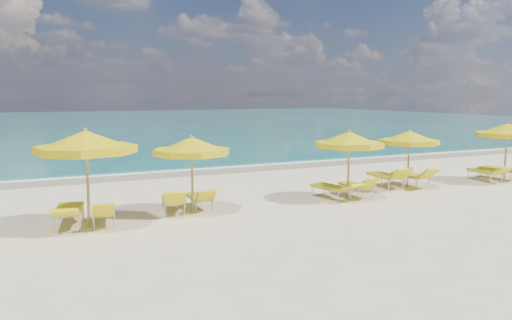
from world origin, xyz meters
name	(u,v)px	position (x,y,z in m)	size (l,w,h in m)	color
ground_plane	(276,203)	(0.00, 0.00, 0.00)	(120.00, 120.00, 0.00)	beige
ocean	(89,123)	(0.00, 48.00, 0.00)	(120.00, 80.00, 0.30)	#12655A
wet_sand_band	(200,171)	(0.00, 7.40, 0.00)	(120.00, 2.60, 0.01)	tan
foam_line	(194,169)	(0.00, 8.20, 0.00)	(120.00, 1.20, 0.03)	white
whitecap_near	(45,154)	(-6.00, 17.00, 0.00)	(14.00, 0.36, 0.05)	white
whitecap_far	(228,136)	(8.00, 24.00, 0.00)	(18.00, 0.30, 0.05)	white
umbrella_3	(86,143)	(-5.67, -0.49, 2.19)	(3.00, 3.00, 2.57)	tan
umbrella_4	(192,147)	(-2.77, -0.09, 1.93)	(2.41, 2.41, 2.26)	tan
umbrella_5	(349,140)	(2.40, -0.44, 1.94)	(2.33, 2.33, 2.28)	tan
umbrella_6	(409,138)	(5.50, 0.23, 1.84)	(2.40, 2.40, 2.16)	tan
umbrella_7	(507,131)	(9.91, -0.30, 2.00)	(3.05, 3.05, 2.35)	tan
lounger_3_left	(69,217)	(-6.12, -0.07, 0.24)	(1.00, 2.17, 0.75)	#A5A8AD
lounger_3_right	(104,217)	(-5.28, -0.31, 0.21)	(0.77, 1.70, 0.76)	#A5A8AD
lounger_4_left	(173,205)	(-3.26, 0.22, 0.22)	(0.91, 1.81, 0.84)	#A5A8AD
lounger_4_right	(199,202)	(-2.41, 0.40, 0.20)	(0.61, 1.65, 0.74)	#A5A8AD
lounger_5_left	(332,192)	(2.01, -0.11, 0.22)	(0.97, 1.97, 0.68)	#A5A8AD
lounger_5_right	(356,190)	(2.94, -0.13, 0.21)	(0.66, 1.70, 0.78)	#A5A8AD
lounger_6_left	(386,180)	(4.95, 0.76, 0.25)	(0.84, 2.06, 0.90)	#A5A8AD
lounger_6_right	(412,180)	(5.99, 0.56, 0.24)	(0.68, 1.97, 0.84)	#A5A8AD
lounger_7_left	(486,175)	(9.40, 0.13, 0.22)	(0.82, 1.95, 0.74)	#A5A8AD
lounger_7_right	(500,173)	(10.39, 0.27, 0.24)	(0.91, 1.95, 0.90)	#A5A8AD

